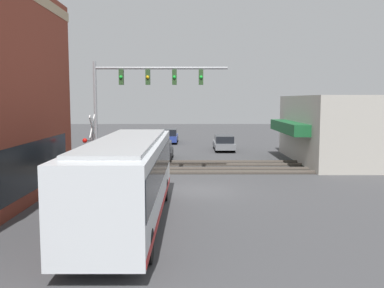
% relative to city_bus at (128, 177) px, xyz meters
% --- Properties ---
extents(ground_plane, '(120.00, 120.00, 0.00)m').
position_rel_city_bus_xyz_m(ground_plane, '(5.85, -2.80, -1.78)').
color(ground_plane, '#424244').
extents(shop_building, '(11.96, 8.69, 4.95)m').
position_rel_city_bus_xyz_m(shop_building, '(16.26, -13.99, 0.70)').
color(shop_building, '#B2ADA3').
rests_on(shop_building, ground).
extents(city_bus, '(11.62, 2.59, 3.22)m').
position_rel_city_bus_xyz_m(city_bus, '(0.00, 0.00, 0.00)').
color(city_bus, silver).
rests_on(city_bus, ground).
extents(traffic_signal_gantry, '(0.42, 8.09, 6.95)m').
position_rel_city_bus_xyz_m(traffic_signal_gantry, '(10.09, 0.80, 3.49)').
color(traffic_signal_gantry, gray).
rests_on(traffic_signal_gantry, ground).
extents(crossing_signal, '(1.41, 1.18, 3.81)m').
position_rel_city_bus_xyz_m(crossing_signal, '(8.85, 3.34, 0.51)').
color(crossing_signal, gray).
rests_on(crossing_signal, ground).
extents(rail_track_near, '(2.60, 60.00, 0.15)m').
position_rel_city_bus_xyz_m(rail_track_near, '(11.85, -2.80, -1.75)').
color(rail_track_near, '#332D28').
rests_on(rail_track_near, ground).
extents(rail_track_far, '(2.60, 60.00, 0.15)m').
position_rel_city_bus_xyz_m(rail_track_far, '(15.05, -2.80, -1.75)').
color(rail_track_far, '#332D28').
rests_on(rail_track_far, ground).
extents(parked_car_black, '(4.26, 1.82, 1.43)m').
position_rel_city_bus_xyz_m(parked_car_black, '(17.33, -0.00, -1.12)').
color(parked_car_black, black).
rests_on(parked_car_black, ground).
extents(parked_car_grey, '(4.84, 1.82, 1.39)m').
position_rel_city_bus_xyz_m(parked_car_grey, '(23.29, -5.40, -1.13)').
color(parked_car_grey, slate).
rests_on(parked_car_grey, ground).
extents(parked_car_blue, '(4.68, 1.82, 1.52)m').
position_rel_city_bus_xyz_m(parked_car_blue, '(30.07, -0.00, -1.08)').
color(parked_car_blue, navy).
rests_on(parked_car_blue, ground).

